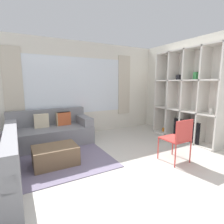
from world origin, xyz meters
name	(u,v)px	position (x,y,z in m)	size (l,w,h in m)	color
ground_plane	(144,186)	(0.00, 0.00, 0.00)	(16.00, 16.00, 0.00)	beige
wall_back	(77,89)	(0.00, 3.13, 1.36)	(6.45, 0.11, 2.70)	silver
wall_right	(184,89)	(2.66, 1.55, 1.35)	(0.07, 4.29, 2.70)	silver
area_rug	(40,164)	(-1.28, 1.52, 0.01)	(2.71, 1.71, 0.01)	slate
shelving_unit	(187,97)	(2.44, 1.24, 1.16)	(0.44, 1.96, 2.40)	silver
couch_main	(51,132)	(-0.87, 2.61, 0.31)	(1.95, 0.96, 0.84)	gray
ottoman	(55,155)	(-1.01, 1.38, 0.18)	(0.80, 0.56, 0.36)	brown
folding_chair	(178,137)	(1.08, 0.32, 0.52)	(0.44, 0.46, 0.86)	#CC3D38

